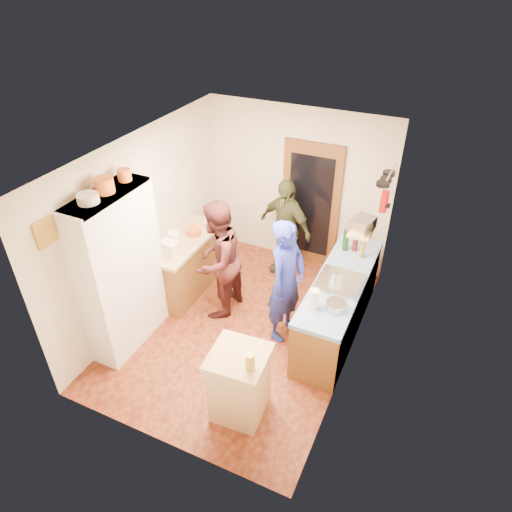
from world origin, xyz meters
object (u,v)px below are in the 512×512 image
Objects in this scene: right_counter_base at (338,306)px; person_back at (285,228)px; island_base at (239,385)px; person_hob at (287,284)px; hutch_body at (121,272)px; person_left at (221,259)px.

right_counter_base is 1.60m from person_back.
island_base is 0.49× the size of person_hob.
hutch_body is 1.24× the size of person_hob.
right_counter_base is 1.24× the size of person_hob.
hutch_body is 1.24× the size of person_left.
person_left is (-1.04, 0.12, 0.00)m from person_hob.
right_counter_base is 1.24× the size of person_left.
person_left is (0.85, 1.04, -0.21)m from hutch_body.
person_left reaches higher than person_hob.
person_back is (1.31, 2.30, -0.28)m from hutch_body.
person_back is (0.46, 1.26, -0.06)m from person_left.
island_base is (1.89, -0.48, -0.67)m from hutch_body.
hutch_body is 2.66m from person_back.
person_hob reaches higher than right_counter_base.
person_hob is (1.89, 0.92, -0.22)m from hutch_body.
person_back is at bearing 101.69° from island_base.
person_hob is at bearing 89.79° from island_base.
hutch_body is 1.36m from person_left.
island_base is 0.48× the size of person_left.
person_hob is at bearing -147.72° from right_counter_base.
hutch_body is 2.90m from right_counter_base.
person_left reaches higher than person_back.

